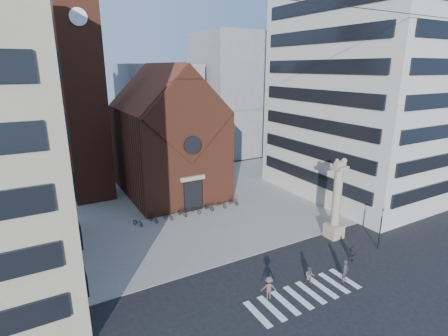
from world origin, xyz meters
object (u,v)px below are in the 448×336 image
(lion_column, at_px, (336,207))
(traffic_light, at_px, (381,228))
(pedestrian_1, at_px, (310,276))
(scooter_0, at_px, (138,222))
(pedestrian_2, at_px, (352,253))
(pedestrian_0, at_px, (345,271))

(lion_column, relative_size, traffic_light, 2.02)
(traffic_light, relative_size, pedestrian_1, 2.75)
(pedestrian_1, relative_size, scooter_0, 0.94)
(pedestrian_2, bearing_deg, scooter_0, 40.13)
(traffic_light, bearing_deg, pedestrian_1, -174.00)
(pedestrian_0, height_order, pedestrian_1, pedestrian_0)
(lion_column, distance_m, pedestrian_1, 9.93)
(traffic_light, distance_m, pedestrian_2, 4.43)
(traffic_light, distance_m, pedestrian_0, 7.66)
(pedestrian_0, xyz_separation_m, pedestrian_2, (3.04, 1.88, -0.16))
(pedestrian_1, bearing_deg, lion_column, 75.45)
(pedestrian_1, height_order, pedestrian_2, pedestrian_2)
(pedestrian_2, bearing_deg, lion_column, -27.99)
(lion_column, distance_m, traffic_light, 4.62)
(lion_column, distance_m, pedestrian_0, 8.49)
(traffic_light, xyz_separation_m, pedestrian_1, (-10.11, -1.06, -1.50))
(traffic_light, xyz_separation_m, scooter_0, (-19.37, 16.89, -1.80))
(pedestrian_2, bearing_deg, pedestrian_0, 120.42)
(traffic_light, distance_m, pedestrian_1, 10.27)
(traffic_light, bearing_deg, lion_column, 116.46)
(scooter_0, bearing_deg, lion_column, -61.09)
(lion_column, bearing_deg, pedestrian_0, -130.03)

